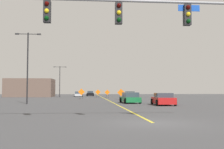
{
  "coord_description": "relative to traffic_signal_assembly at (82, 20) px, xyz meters",
  "views": [
    {
      "loc": [
        -3.12,
        -13.38,
        1.57
      ],
      "look_at": [
        0.47,
        29.48,
        4.03
      ],
      "focal_mm": 44.72,
      "sensor_mm": 36.0,
      "label": 1
    }
  ],
  "objects": [
    {
      "name": "road_centre_stripe",
      "position": [
        3.45,
        58.43,
        -4.96
      ],
      "size": [
        0.16,
        116.82,
        0.01
      ],
      "color": "yellow",
      "rests_on": "ground"
    },
    {
      "name": "car_green_approaching",
      "position": [
        5.48,
        21.04,
        -4.33
      ],
      "size": [
        2.25,
        4.56,
        1.33
      ],
      "color": "#196B38",
      "rests_on": "ground"
    },
    {
      "name": "car_black_passing",
      "position": [
        0.76,
        65.44,
        -4.31
      ],
      "size": [
        2.15,
        4.03,
        1.41
      ],
      "color": "black",
      "rests_on": "ground"
    },
    {
      "name": "traffic_signal_assembly",
      "position": [
        0.0,
        0.0,
        0.0
      ],
      "size": [
        13.89,
        0.44,
        6.46
      ],
      "color": "gray",
      "rests_on": "ground"
    },
    {
      "name": "street_lamp_far_left",
      "position": [
        -6.77,
        19.66,
        -0.09
      ],
      "size": [
        2.97,
        0.24,
        8.32
      ],
      "color": "black",
      "rests_on": "ground"
    },
    {
      "name": "construction_sign_median_near",
      "position": [
        4.2,
        44.44,
        -3.87
      ],
      "size": [
        1.1,
        0.11,
        1.75
      ],
      "color": "orange",
      "rests_on": "ground"
    },
    {
      "name": "roadside_building_west",
      "position": [
        -14.02,
        57.11,
        -2.76
      ],
      "size": [
        11.1,
        8.78,
        4.41
      ],
      "color": "brown",
      "rests_on": "ground"
    },
    {
      "name": "car_silver_far",
      "position": [
        -2.3,
        58.59,
        -4.34
      ],
      "size": [
        2.23,
        4.54,
        1.31
      ],
      "color": "#B7BABF",
      "rests_on": "ground"
    },
    {
      "name": "car_yellow_distant",
      "position": [
        9.15,
        46.15,
        -4.29
      ],
      "size": [
        2.19,
        4.07,
        1.4
      ],
      "color": "gold",
      "rests_on": "ground"
    },
    {
      "name": "construction_sign_left_lane",
      "position": [
        -0.98,
        37.73,
        -3.75
      ],
      "size": [
        1.23,
        0.21,
        1.92
      ],
      "color": "orange",
      "rests_on": "ground"
    },
    {
      "name": "construction_sign_left_shoulder",
      "position": [
        5.74,
        33.11,
        -3.82
      ],
      "size": [
        1.24,
        0.25,
        1.85
      ],
      "color": "orange",
      "rests_on": "ground"
    },
    {
      "name": "car_red_near",
      "position": [
        8.31,
        16.06,
        -4.35
      ],
      "size": [
        2.3,
        4.49,
        1.3
      ],
      "color": "red",
      "rests_on": "ground"
    },
    {
      "name": "construction_sign_right_lane",
      "position": [
        2.33,
        47.19,
        -3.84
      ],
      "size": [
        1.16,
        0.07,
        1.79
      ],
      "color": "orange",
      "rests_on": "ground"
    },
    {
      "name": "ground",
      "position": [
        3.45,
        0.02,
        -4.96
      ],
      "size": [
        210.28,
        210.28,
        0.0
      ],
      "primitive_type": "plane",
      "color": "#444447"
    },
    {
      "name": "street_lamp_mid_right",
      "position": [
        -6.49,
        53.24,
        -0.63
      ],
      "size": [
        3.03,
        0.24,
        7.29
      ],
      "color": "black",
      "rests_on": "ground"
    }
  ]
}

